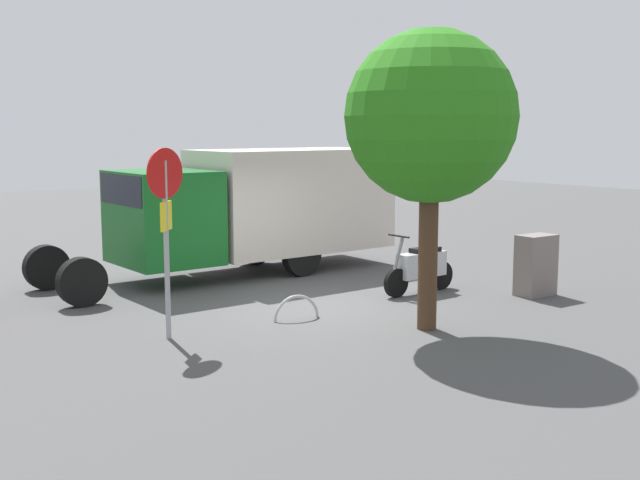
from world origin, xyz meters
name	(u,v)px	position (x,y,z in m)	size (l,w,h in m)	color
ground_plane	(311,306)	(0.00, 0.00, 0.00)	(60.00, 60.00, 0.00)	#484748
box_truck_near	(254,204)	(-0.96, -3.46, 1.55)	(8.01, 2.30, 2.73)	black
motorcycle	(421,267)	(-2.41, 0.33, 0.52)	(1.81, 0.55, 1.20)	black
stop_sign	(166,213)	(3.07, 0.52, 1.94)	(0.71, 0.33, 2.92)	#9E9EA3
street_tree	(431,118)	(-0.53, 2.44, 3.36)	(2.71, 2.71, 4.74)	#47301E
utility_cabinet	(536,265)	(-4.04, 1.81, 0.59)	(0.75, 0.47, 1.18)	slate
bike_rack_hoop	(296,319)	(0.79, 0.67, 0.00)	(0.85, 0.85, 0.05)	#B7B7BC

